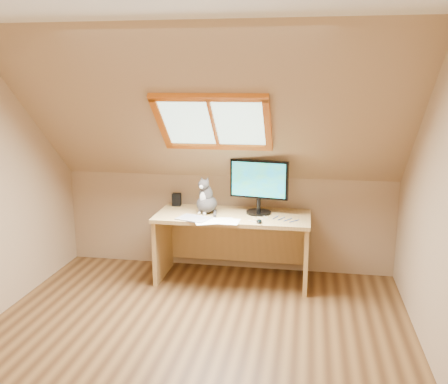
# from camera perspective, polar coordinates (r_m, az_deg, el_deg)

# --- Properties ---
(ground) EXTENTS (3.50, 3.50, 0.00)m
(ground) POSITION_cam_1_polar(r_m,az_deg,el_deg) (3.97, -4.09, -17.49)
(ground) COLOR brown
(ground) RESTS_ON ground
(room_shell) EXTENTS (3.52, 3.52, 2.41)m
(room_shell) POSITION_cam_1_polar(r_m,az_deg,el_deg) (3.38, -4.85, 3.09)
(room_shell) COLOR #A18461
(room_shell) RESTS_ON ground
(desk) EXTENTS (1.52, 0.66, 0.69)m
(desk) POSITION_cam_1_polar(r_m,az_deg,el_deg) (5.05, 1.13, -4.74)
(desk) COLOR tan
(desk) RESTS_ON ground
(monitor) EXTENTS (0.58, 0.25, 0.54)m
(monitor) POSITION_cam_1_polar(r_m,az_deg,el_deg) (4.90, 4.02, 1.01)
(monitor) COLOR black
(monitor) RESTS_ON desk
(cat) EXTENTS (0.27, 0.30, 0.38)m
(cat) POSITION_cam_1_polar(r_m,az_deg,el_deg) (4.96, -2.04, -0.88)
(cat) COLOR #47423F
(cat) RESTS_ON desk
(desk_speaker) EXTENTS (0.10, 0.10, 0.13)m
(desk_speaker) POSITION_cam_1_polar(r_m,az_deg,el_deg) (5.28, -5.43, -0.86)
(desk_speaker) COLOR black
(desk_speaker) RESTS_ON desk
(graphics_tablet) EXTENTS (0.35, 0.30, 0.01)m
(graphics_tablet) POSITION_cam_1_polar(r_m,az_deg,el_deg) (4.77, -3.47, -3.03)
(graphics_tablet) COLOR #B2B2B7
(graphics_tablet) RESTS_ON desk
(mouse) EXTENTS (0.06, 0.10, 0.03)m
(mouse) POSITION_cam_1_polar(r_m,az_deg,el_deg) (4.65, 4.03, -3.37)
(mouse) COLOR black
(mouse) RESTS_ON desk
(papers) EXTENTS (0.35, 0.30, 0.01)m
(papers) POSITION_cam_1_polar(r_m,az_deg,el_deg) (4.70, -0.61, -3.32)
(papers) COLOR white
(papers) RESTS_ON desk
(cables) EXTENTS (0.51, 0.26, 0.01)m
(cables) POSITION_cam_1_polar(r_m,az_deg,el_deg) (4.77, 5.80, -3.11)
(cables) COLOR silver
(cables) RESTS_ON desk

